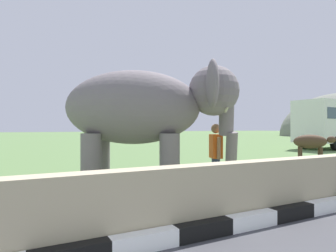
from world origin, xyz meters
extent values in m
cube|color=white|center=(1.00, 3.40, 0.12)|extent=(0.90, 0.20, 0.24)
cube|color=black|center=(1.90, 3.40, 0.12)|extent=(0.90, 0.20, 0.24)
cube|color=white|center=(2.80, 3.40, 0.12)|extent=(0.90, 0.20, 0.24)
cube|color=black|center=(3.70, 3.40, 0.12)|extent=(0.90, 0.20, 0.24)
cube|color=white|center=(4.60, 3.40, 0.12)|extent=(0.90, 0.20, 0.24)
cube|color=tan|center=(2.00, 3.70, 0.50)|extent=(28.00, 0.36, 1.00)
cylinder|color=slate|center=(2.93, 6.33, 0.72)|extent=(0.44, 0.44, 1.44)
cylinder|color=slate|center=(2.50, 5.54, 0.72)|extent=(0.44, 0.44, 1.44)
cylinder|color=slate|center=(1.43, 7.14, 0.72)|extent=(0.44, 0.44, 1.44)
cylinder|color=slate|center=(1.00, 6.34, 0.72)|extent=(0.44, 0.44, 1.44)
ellipsoid|color=slate|center=(1.97, 6.34, 2.03)|extent=(3.49, 2.88, 1.70)
sphere|color=slate|center=(3.61, 5.45, 2.42)|extent=(1.16, 1.16, 1.16)
ellipsoid|color=#D84C8C|center=(3.87, 5.32, 2.57)|extent=(0.62, 0.73, 0.44)
ellipsoid|color=slate|center=(3.85, 6.21, 2.47)|extent=(0.64, 0.91, 1.00)
ellipsoid|color=slate|center=(3.12, 4.84, 2.47)|extent=(0.64, 0.91, 1.00)
cylinder|color=slate|center=(3.87, 5.32, 1.87)|extent=(0.52, 0.58, 0.99)
cylinder|color=slate|center=(3.97, 5.26, 1.07)|extent=(0.42, 0.47, 0.83)
cone|color=beige|center=(3.95, 5.59, 1.97)|extent=(0.39, 0.56, 0.22)
cone|color=beige|center=(3.68, 5.10, 1.97)|extent=(0.39, 0.56, 0.22)
cylinder|color=navy|center=(3.94, 5.86, 0.41)|extent=(0.15, 0.15, 0.82)
cylinder|color=navy|center=(3.86, 5.67, 0.41)|extent=(0.15, 0.15, 0.82)
cube|color=#D85919|center=(3.90, 5.77, 1.11)|extent=(0.37, 0.46, 0.58)
cylinder|color=#9E7251|center=(3.99, 6.01, 1.08)|extent=(0.14, 0.17, 0.53)
cylinder|color=#9E7251|center=(3.81, 5.52, 1.08)|extent=(0.13, 0.16, 0.53)
sphere|color=#9E7251|center=(3.90, 5.77, 1.54)|extent=(0.23, 0.23, 0.23)
cylinder|color=black|center=(18.80, 14.60, 0.50)|extent=(1.02, 0.37, 1.00)
cylinder|color=black|center=(18.96, 12.31, 0.50)|extent=(1.02, 0.37, 1.00)
cylinder|color=#473323|center=(12.47, 9.02, 0.33)|extent=(0.12, 0.12, 0.65)
cylinder|color=#473323|center=(12.24, 8.74, 0.33)|extent=(0.12, 0.12, 0.65)
cylinder|color=#473323|center=(11.77, 9.58, 0.33)|extent=(0.12, 0.12, 0.65)
cylinder|color=#473323|center=(11.54, 9.30, 0.33)|extent=(0.12, 0.12, 0.65)
ellipsoid|color=#473323|center=(12.01, 9.16, 0.90)|extent=(1.55, 1.41, 0.66)
ellipsoid|color=#473323|center=(12.73, 8.58, 1.00)|extent=(0.47, 0.45, 0.32)
camera|label=1|loc=(-0.46, -0.02, 1.57)|focal=31.30mm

